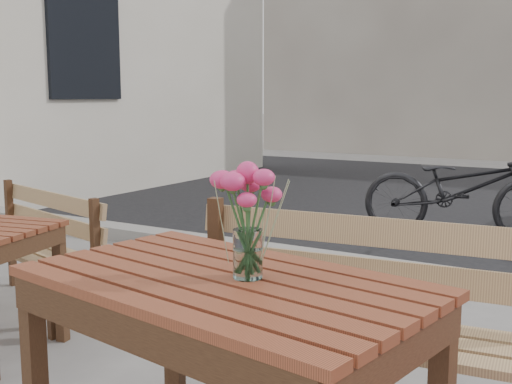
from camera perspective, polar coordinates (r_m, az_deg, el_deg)
street at (r=6.77m, az=21.01°, el=-3.23°), size 30.00×8.12×0.12m
main_table at (r=2.05m, az=-2.84°, el=-11.03°), size 1.38×0.95×0.79m
main_bench at (r=2.54m, az=9.44°, el=-9.50°), size 1.53×0.60×0.93m
main_vase at (r=1.95m, az=-0.75°, el=-1.28°), size 0.20×0.20×0.36m
second_bench at (r=4.31m, az=-18.75°, el=-3.58°), size 1.31×0.68×0.78m
bicycle at (r=6.35m, az=17.71°, el=0.26°), size 1.88×0.92×0.95m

